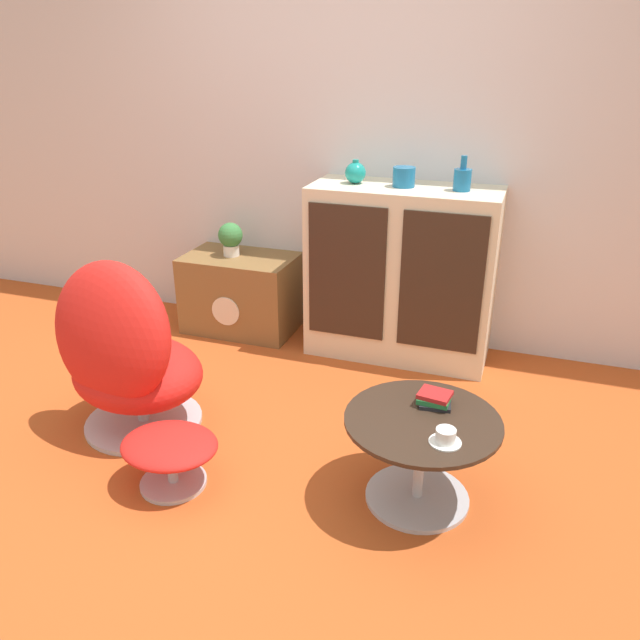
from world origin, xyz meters
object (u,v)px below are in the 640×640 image
tv_console (241,293)px  ottoman (170,450)px  coffee_table (421,449)px  vase_inner_right (462,179)px  vase_leftmost (355,173)px  egg_chair (126,355)px  book_stack (435,399)px  potted_plant (231,237)px  teacup (446,437)px  vase_inner_left (404,177)px  sideboard (401,274)px

tv_console → ottoman: tv_console is taller
coffee_table → vase_inner_right: vase_inner_right is taller
vase_leftmost → vase_inner_right: 0.62m
egg_chair → book_stack: size_ratio=6.24×
potted_plant → teacup: size_ratio=1.77×
egg_chair → vase_inner_left: size_ratio=7.25×
tv_console → egg_chair: bearing=-88.8°
ottoman → vase_inner_left: size_ratio=3.39×
vase_inner_left → teacup: bearing=-70.8°
tv_console → teacup: size_ratio=5.87×
sideboard → book_stack: bearing=-71.2°
tv_console → egg_chair: 1.32m
egg_chair → vase_inner_left: bearing=51.3°
book_stack → vase_leftmost: bearing=120.3°
vase_inner_right → egg_chair: bearing=-136.4°
sideboard → egg_chair: (-1.07, -1.31, -0.11)m
sideboard → vase_inner_right: vase_inner_right is taller
egg_chair → vase_leftmost: 1.67m
sideboard → vase_inner_right: bearing=0.7°
vase_leftmost → vase_inner_left: bearing=0.0°
sideboard → teacup: sideboard is taller
egg_chair → coffee_table: bearing=-2.3°
tv_console → book_stack: size_ratio=4.93×
tv_console → teacup: tv_console is taller
vase_inner_left → vase_inner_right: vase_inner_right is taller
sideboard → vase_inner_left: vase_inner_left is taller
coffee_table → vase_inner_right: (-0.09, 1.37, 0.86)m
sideboard → vase_leftmost: vase_leftmost is taller
ottoman → vase_leftmost: bearing=78.1°
ottoman → teacup: size_ratio=3.48×
ottoman → potted_plant: potted_plant is taller
coffee_table → sideboard: bearing=106.3°
vase_inner_right → teacup: bearing=-82.6°
vase_inner_right → book_stack: (0.11, -1.25, -0.69)m
coffee_table → teacup: bearing=-51.2°
vase_leftmost → teacup: size_ratio=1.10×
egg_chair → ottoman: size_ratio=2.14×
vase_inner_left → coffee_table: bearing=-73.1°
egg_chair → coffee_table: 1.48m
potted_plant → coffee_table: bearing=-41.6°
sideboard → vase_inner_right: 0.67m
sideboard → tv_console: 1.13m
vase_leftmost → vase_inner_right: (0.62, 0.00, 0.00)m
ottoman → vase_inner_left: (0.63, 1.63, 0.93)m
vase_inner_right → ottoman: bearing=-120.5°
sideboard → potted_plant: size_ratio=4.99×
coffee_table → vase_inner_left: size_ratio=5.02×
egg_chair → potted_plant: (-0.08, 1.31, 0.22)m
vase_inner_left → vase_inner_right: bearing=0.0°
vase_inner_right → book_stack: size_ratio=1.29×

